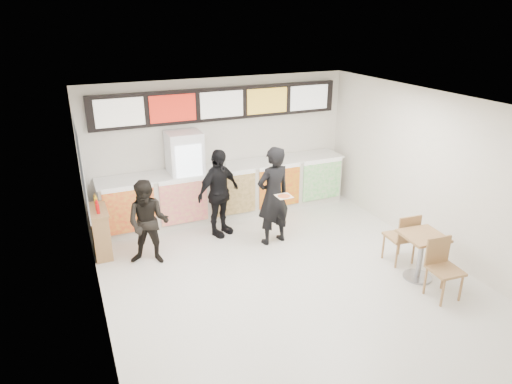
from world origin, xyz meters
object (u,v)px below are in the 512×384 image
service_counter (228,191)px  cafe_table (422,248)px  customer_left (148,223)px  condiment_ledge (100,231)px  customer_main (273,196)px  drinks_fridge (186,178)px  customer_mid (219,193)px

service_counter → cafe_table: service_counter is taller
customer_left → condiment_ledge: bearing=163.5°
customer_main → condiment_ledge: 3.32m
drinks_fridge → condiment_ledge: drinks_fridge is taller
cafe_table → condiment_ledge: (-4.90, 3.05, -0.11)m
drinks_fridge → customer_mid: (0.43, -0.88, -0.10)m
customer_mid → condiment_ledge: bearing=152.1°
drinks_fridge → cafe_table: (3.02, -3.82, -0.43)m
service_counter → cafe_table: (2.08, -3.80, 0.00)m
service_counter → customer_main: 1.70m
customer_left → cafe_table: size_ratio=0.92×
customer_mid → customer_left: bearing=175.6°
customer_mid → cafe_table: bearing=-74.0°
cafe_table → customer_main: bearing=133.5°
customer_left → customer_mid: (1.53, 0.58, 0.11)m
service_counter → customer_left: (-2.03, -1.44, 0.22)m
customer_left → drinks_fridge: bearing=77.7°
service_counter → condiment_ledge: service_counter is taller
drinks_fridge → customer_left: drinks_fridge is taller
cafe_table → drinks_fridge: bearing=133.5°
service_counter → condiment_ledge: size_ratio=5.08×
customer_main → condiment_ledge: bearing=-24.9°
customer_main → customer_left: customer_main is taller
customer_main → cafe_table: 2.83m
customer_mid → service_counter: bearing=34.1°
service_counter → cafe_table: bearing=-61.3°
drinks_fridge → condiment_ledge: size_ratio=1.83×
service_counter → customer_main: size_ratio=2.82×
drinks_fridge → cafe_table: size_ratio=1.17×
customer_main → customer_mid: customer_main is taller
drinks_fridge → customer_mid: size_ratio=1.10×
drinks_fridge → customer_main: drinks_fridge is taller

